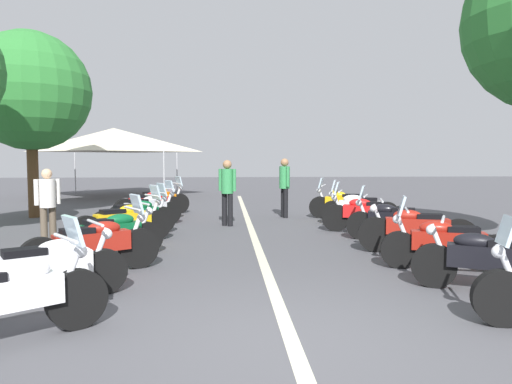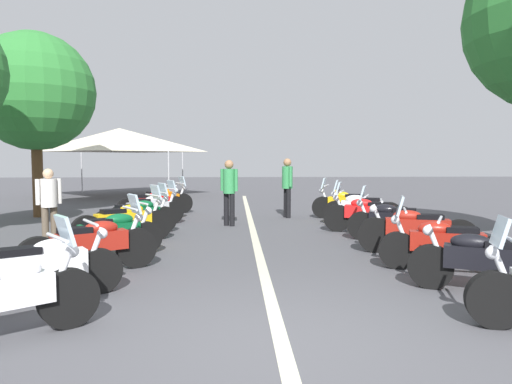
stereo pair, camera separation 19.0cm
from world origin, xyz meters
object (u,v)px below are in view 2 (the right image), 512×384
object	(u,v)px
motorcycle_left_row_3	(111,233)
motorcycle_left_row_6	(149,209)
bystander_3	(229,187)
motorcycle_left_row_8	(162,200)
bystander_0	(49,200)
motorcycle_right_row_4	(392,220)
motorcycle_right_row_1	(484,261)
motorcycle_left_row_2	(92,244)
motorcycle_left_row_5	(137,215)
motorcycle_right_row_7	(345,203)
motorcycle_right_row_3	(416,229)
motorcycle_right_row_2	(444,243)
motorcycle_left_row_7	(152,204)
roadside_tree_2	(35,92)
motorcycle_left_row_1	(41,267)
motorcycle_right_row_6	(361,208)
bystander_1	(287,183)
motorcycle_right_row_5	(368,213)
event_tent	(120,140)
motorcycle_left_row_4	(125,221)

from	to	relation	value
motorcycle_left_row_3	motorcycle_left_row_6	xyz separation A→B (m)	(4.02, 0.04, 0.01)
motorcycle_left_row_3	bystander_3	bearing A→B (deg)	28.09
motorcycle_left_row_8	bystander_0	size ratio (longest dim) A/B	1.21
motorcycle_left_row_3	motorcycle_right_row_4	world-z (taller)	motorcycle_right_row_4
motorcycle_left_row_8	motorcycle_right_row_1	size ratio (longest dim) A/B	1.06
motorcycle_left_row_2	motorcycle_right_row_4	size ratio (longest dim) A/B	1.00
motorcycle_right_row_1	bystander_3	size ratio (longest dim) A/B	1.03
motorcycle_left_row_5	motorcycle_right_row_4	xyz separation A→B (m)	(-1.10, -5.68, -0.00)
motorcycle_right_row_7	motorcycle_right_row_3	bearing A→B (deg)	113.01
motorcycle_right_row_7	bystander_3	distance (m)	3.68
motorcycle_right_row_2	motorcycle_left_row_2	bearing A→B (deg)	16.24
motorcycle_left_row_7	roadside_tree_2	distance (m)	4.97
motorcycle_left_row_1	motorcycle_right_row_6	xyz separation A→B (m)	(6.51, -5.81, 0.02)
motorcycle_left_row_2	motorcycle_right_row_6	world-z (taller)	motorcycle_left_row_2
motorcycle_right_row_3	motorcycle_right_row_4	xyz separation A→B (m)	(1.34, -0.00, -0.01)
motorcycle_right_row_1	motorcycle_right_row_3	distance (m)	2.60
motorcycle_left_row_7	motorcycle_right_row_3	distance (m)	7.78
motorcycle_right_row_1	bystander_1	bearing A→B (deg)	-50.84
motorcycle_right_row_3	motorcycle_left_row_6	bearing A→B (deg)	-19.34
motorcycle_left_row_3	motorcycle_right_row_6	distance (m)	6.85
motorcycle_right_row_6	bystander_0	xyz separation A→B (m)	(-2.48, 7.27, 0.46)
motorcycle_left_row_5	motorcycle_left_row_7	world-z (taller)	motorcycle_left_row_5
motorcycle_right_row_3	bystander_3	size ratio (longest dim) A/B	1.23
motorcycle_right_row_1	bystander_0	size ratio (longest dim) A/B	1.14
bystander_0	roadside_tree_2	xyz separation A→B (m)	(4.66, 2.14, 2.87)
motorcycle_right_row_4	motorcycle_right_row_5	xyz separation A→B (m)	(1.15, 0.20, 0.01)
roadside_tree_2	motorcycle_right_row_5	bearing A→B (deg)	-110.87
motorcycle_right_row_2	event_tent	bearing A→B (deg)	-42.65
motorcycle_left_row_4	motorcycle_right_row_6	bearing A→B (deg)	-12.80
motorcycle_left_row_7	motorcycle_right_row_4	xyz separation A→B (m)	(-3.83, -5.81, -0.00)
motorcycle_left_row_3	motorcycle_left_row_5	distance (m)	2.50
motorcycle_right_row_4	roadside_tree_2	bearing A→B (deg)	-3.97
motorcycle_right_row_7	bystander_0	size ratio (longest dim) A/B	1.23
motorcycle_right_row_3	motorcycle_right_row_4	size ratio (longest dim) A/B	1.14
motorcycle_left_row_4	motorcycle_left_row_5	bearing A→B (deg)	51.98
motorcycle_right_row_5	bystander_1	distance (m)	3.44
roadside_tree_2	motorcycle_left_row_1	bearing A→B (deg)	-157.52
motorcycle_right_row_7	roadside_tree_2	size ratio (longest dim) A/B	0.35
motorcycle_left_row_6	bystander_3	size ratio (longest dim) A/B	1.01
motorcycle_left_row_7	motorcycle_right_row_6	bearing A→B (deg)	-47.09
motorcycle_left_row_3	motorcycle_left_row_8	world-z (taller)	motorcycle_left_row_8
motorcycle_left_row_8	motorcycle_right_row_5	distance (m)	6.79
motorcycle_left_row_4	motorcycle_right_row_5	distance (m)	5.64
motorcycle_left_row_5	motorcycle_right_row_7	distance (m)	6.15
event_tent	motorcycle_right_row_2	bearing A→B (deg)	-149.99
bystander_3	motorcycle_right_row_3	bearing A→B (deg)	-104.75
motorcycle_left_row_7	roadside_tree_2	world-z (taller)	roadside_tree_2
motorcycle_left_row_3	motorcycle_left_row_4	xyz separation A→B (m)	(1.43, 0.08, 0.03)
motorcycle_right_row_1	roadside_tree_2	world-z (taller)	roadside_tree_2
motorcycle_right_row_5	bystander_1	world-z (taller)	bystander_1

